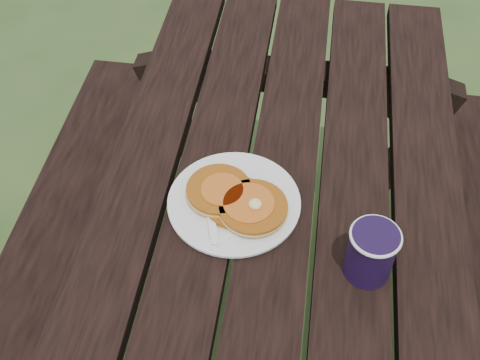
# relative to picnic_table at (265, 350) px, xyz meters

# --- Properties ---
(picnic_table) EXTENTS (1.36, 1.80, 0.75)m
(picnic_table) POSITION_rel_picnic_table_xyz_m (0.00, 0.00, 0.00)
(picnic_table) COLOR black
(picnic_table) RESTS_ON ground
(plate) EXTENTS (0.33, 0.33, 0.01)m
(plate) POSITION_rel_picnic_table_xyz_m (-0.09, 0.13, 0.39)
(plate) COLOR white
(plate) RESTS_ON picnic_table
(pancake_stack) EXTENTS (0.21, 0.17, 0.04)m
(pancake_stack) POSITION_rel_picnic_table_xyz_m (-0.08, 0.12, 0.41)
(pancake_stack) COLOR #AA5913
(pancake_stack) RESTS_ON plate
(knife) EXTENTS (0.14, 0.14, 0.00)m
(knife) POSITION_rel_picnic_table_xyz_m (-0.06, 0.07, 0.39)
(knife) COLOR white
(knife) RESTS_ON plate
(fork) EXTENTS (0.08, 0.16, 0.01)m
(fork) POSITION_rel_picnic_table_xyz_m (-0.12, 0.06, 0.40)
(fork) COLOR white
(fork) RESTS_ON plate
(coffee_cup) EXTENTS (0.09, 0.09, 0.11)m
(coffee_cup) POSITION_rel_picnic_table_xyz_m (0.18, 0.01, 0.45)
(coffee_cup) COLOR black
(coffee_cup) RESTS_ON picnic_table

